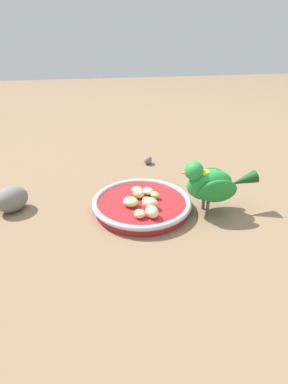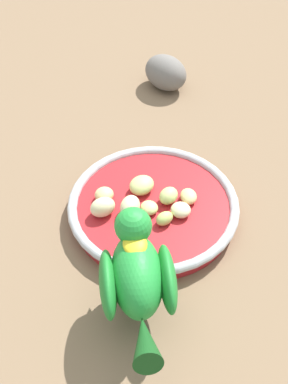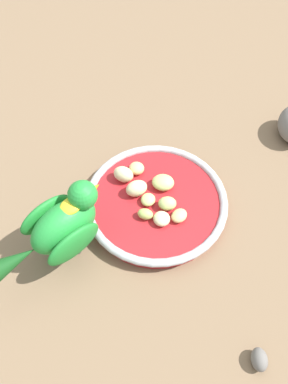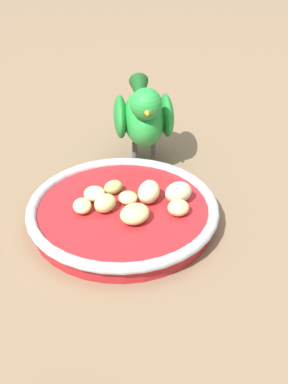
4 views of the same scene
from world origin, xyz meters
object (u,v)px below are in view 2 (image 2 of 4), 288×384
at_px(apple_piece_0, 181,210).
at_px(apple_piece_8, 142,185).
at_px(apple_piece_7, 103,207).
at_px(apple_piece_2, 188,196).
at_px(apple_piece_6, 130,207).
at_px(apple_piece_5, 104,195).
at_px(rock_large, 166,73).
at_px(apple_piece_1, 165,218).
at_px(apple_piece_4, 168,196).
at_px(apple_piece_3, 150,208).
at_px(parrot, 137,276).
at_px(feeding_bowl, 153,208).

distance_m(apple_piece_0, apple_piece_8, 0.07).
bearing_deg(apple_piece_0, apple_piece_7, 85.53).
distance_m(apple_piece_2, apple_piece_6, 0.09).
height_order(apple_piece_5, rock_large, rock_large).
bearing_deg(apple_piece_1, apple_piece_0, -58.99).
relative_size(apple_piece_4, rock_large, 0.36).
relative_size(apple_piece_0, apple_piece_7, 0.79).
height_order(apple_piece_0, apple_piece_1, same).
relative_size(apple_piece_4, apple_piece_5, 1.11).
xyz_separation_m(apple_piece_1, apple_piece_3, (0.02, 0.02, -0.00)).
xyz_separation_m(apple_piece_0, apple_piece_5, (0.04, 0.10, 0.00)).
xyz_separation_m(apple_piece_7, parrot, (-0.15, -0.04, 0.04)).
relative_size(feeding_bowl, apple_piece_2, 8.49).
distance_m(apple_piece_6, apple_piece_7, 0.04).
height_order(apple_piece_7, parrot, parrot).
bearing_deg(apple_piece_2, parrot, 153.50).
xyz_separation_m(apple_piece_2, apple_piece_4, (-0.00, 0.03, 0.00)).
distance_m(apple_piece_3, apple_piece_6, 0.03).
bearing_deg(apple_piece_2, apple_piece_3, 107.95).
bearing_deg(apple_piece_0, apple_piece_5, 71.00).
relative_size(apple_piece_7, rock_large, 0.43).
bearing_deg(apple_piece_2, apple_piece_1, 137.03).
distance_m(apple_piece_8, parrot, 0.19).
bearing_deg(apple_piece_6, apple_piece_3, -84.91).
bearing_deg(apple_piece_1, apple_piece_7, 74.78).
xyz_separation_m(apple_piece_0, parrot, (-0.14, 0.07, 0.05)).
bearing_deg(apple_piece_8, feeding_bowl, -153.15).
xyz_separation_m(feeding_bowl, apple_piece_6, (-0.01, 0.03, 0.02)).
xyz_separation_m(apple_piece_0, apple_piece_4, (0.03, 0.01, 0.00)).
bearing_deg(apple_piece_5, apple_piece_6, -130.51).
distance_m(apple_piece_1, apple_piece_7, 0.09).
xyz_separation_m(apple_piece_2, rock_large, (0.31, 0.00, 0.00)).
relative_size(feeding_bowl, apple_piece_4, 8.09).
relative_size(feeding_bowl, apple_piece_0, 8.67).
xyz_separation_m(feeding_bowl, apple_piece_7, (-0.01, 0.07, 0.02)).
bearing_deg(apple_piece_7, rock_large, -20.14).
bearing_deg(apple_piece_6, rock_large, -14.00).
distance_m(apple_piece_4, parrot, 0.18).
bearing_deg(apple_piece_3, apple_piece_5, 66.56).
bearing_deg(apple_piece_0, apple_piece_2, -28.20).
xyz_separation_m(apple_piece_6, apple_piece_7, (0.00, 0.04, -0.00)).
bearing_deg(apple_piece_5, apple_piece_1, -121.89).
bearing_deg(apple_piece_5, apple_piece_0, -109.00).
height_order(apple_piece_4, apple_piece_8, same).
distance_m(apple_piece_5, apple_piece_7, 0.03).
relative_size(apple_piece_4, parrot, 0.16).
bearing_deg(feeding_bowl, parrot, 168.53).
distance_m(parrot, rock_large, 0.48).
xyz_separation_m(apple_piece_4, apple_piece_7, (-0.02, 0.09, 0.00)).
relative_size(apple_piece_6, apple_piece_8, 0.97).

